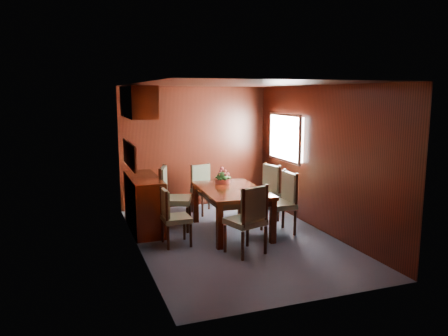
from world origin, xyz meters
name	(u,v)px	position (x,y,z in m)	size (l,w,h in m)	color
ground	(235,239)	(0.00, 0.00, 0.00)	(4.50, 4.50, 0.00)	#393E4E
room_shell	(222,134)	(-0.10, 0.33, 1.63)	(3.06, 4.52, 2.41)	black
sideboard	(144,203)	(-1.25, 1.00, 0.45)	(0.48, 1.40, 0.90)	#371206
dining_table	(231,195)	(0.07, 0.35, 0.63)	(1.03, 1.60, 0.73)	#371206
chair_left_near	(172,214)	(-1.00, 0.05, 0.49)	(0.40, 0.42, 0.88)	black
chair_left_far	(171,194)	(-0.83, 0.85, 0.60)	(0.63, 0.65, 1.08)	black
chair_right_near	(283,199)	(0.85, 0.04, 0.57)	(0.47, 0.49, 1.02)	black
chair_right_far	(266,189)	(0.91, 0.81, 0.56)	(0.54, 0.56, 1.01)	black
chair_head	(249,216)	(-0.07, -0.71, 0.56)	(0.60, 0.58, 1.02)	black
chair_foot	(204,186)	(0.00, 1.68, 0.52)	(0.54, 0.52, 0.93)	black
flower_centerpiece	(222,176)	(0.07, 0.79, 0.87)	(0.28, 0.28, 0.28)	#AD4235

